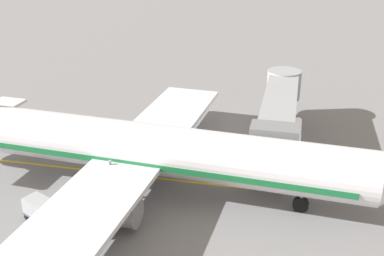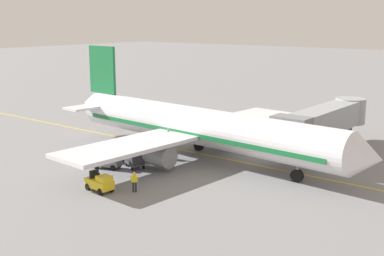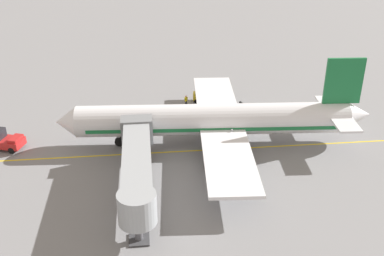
{
  "view_description": "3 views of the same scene",
  "coord_description": "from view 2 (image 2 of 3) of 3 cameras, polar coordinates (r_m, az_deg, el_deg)",
  "views": [
    {
      "loc": [
        31.51,
        9.94,
        18.61
      ],
      "look_at": [
        -1.1,
        2.49,
        4.08
      ],
      "focal_mm": 44.92,
      "sensor_mm": 36.0,
      "label": 1
    },
    {
      "loc": [
        39.99,
        29.35,
        13.56
      ],
      "look_at": [
        1.73,
        -0.86,
        3.06
      ],
      "focal_mm": 46.96,
      "sensor_mm": 36.0,
      "label": 2
    },
    {
      "loc": [
        -47.04,
        7.46,
        27.16
      ],
      "look_at": [
        -0.73,
        2.51,
        3.4
      ],
      "focal_mm": 43.21,
      "sensor_mm": 36.0,
      "label": 3
    }
  ],
  "objects": [
    {
      "name": "parked_airliner",
      "position": [
        49.82,
        0.53,
        0.14
      ],
      "size": [
        30.28,
        37.34,
        10.63
      ],
      "color": "silver",
      "rests_on": "ground"
    },
    {
      "name": "ground_crew_wing_walker",
      "position": [
        40.69,
        -6.56,
        -5.97
      ],
      "size": [
        0.56,
        0.59,
        1.69
      ],
      "color": "#232328",
      "rests_on": "ground"
    },
    {
      "name": "baggage_cart_second_in_train",
      "position": [
        49.88,
        -8.65,
        -2.63
      ],
      "size": [
        2.1,
        2.92,
        1.58
      ],
      "color": "#4C4C51",
      "rests_on": "ground"
    },
    {
      "name": "ground_plane",
      "position": [
        51.42,
        1.95,
        -3.14
      ],
      "size": [
        400.0,
        400.0,
        0.0
      ],
      "primitive_type": "plane",
      "color": "slate"
    },
    {
      "name": "baggage_tug_lead",
      "position": [
        47.45,
        -9.49,
        -3.72
      ],
      "size": [
        1.94,
        2.75,
        1.62
      ],
      "color": "slate",
      "rests_on": "ground"
    },
    {
      "name": "jet_bridge",
      "position": [
        53.45,
        14.86,
        0.85
      ],
      "size": [
        17.04,
        3.5,
        4.98
      ],
      "color": "#93999E",
      "rests_on": "ground"
    },
    {
      "name": "baggage_tug_trailing",
      "position": [
        41.38,
        -10.4,
        -6.13
      ],
      "size": [
        1.51,
        2.61,
        1.62
      ],
      "color": "gold",
      "rests_on": "ground"
    },
    {
      "name": "baggage_cart_front",
      "position": [
        47.35,
        -6.54,
        -3.37
      ],
      "size": [
        2.1,
        2.92,
        1.58
      ],
      "color": "#4C4C51",
      "rests_on": "ground"
    },
    {
      "name": "gate_lead_in_line",
      "position": [
        51.42,
        1.95,
        -3.13
      ],
      "size": [
        0.24,
        80.0,
        0.01
      ],
      "primitive_type": "cube",
      "color": "gold",
      "rests_on": "ground"
    }
  ]
}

